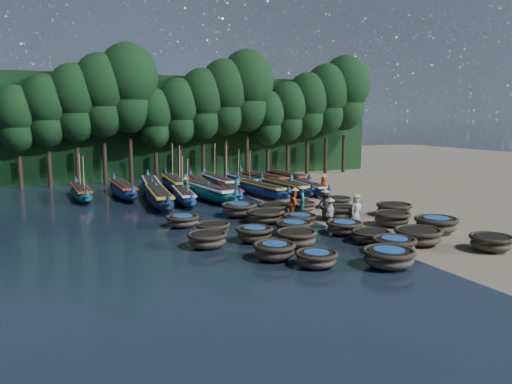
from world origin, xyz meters
name	(u,v)px	position (x,y,z in m)	size (l,w,h in m)	color
ground	(303,217)	(0.00, 0.00, 0.00)	(120.00, 120.00, 0.00)	#7D6F5B
foliage_wall	(191,127)	(0.00, 23.50, 5.00)	(40.00, 3.00, 10.00)	black
coracle_1	(316,258)	(-4.45, -9.09, 0.38)	(1.78, 1.78, 0.65)	brown
coracle_2	(389,257)	(-1.80, -10.34, 0.45)	(2.58, 2.58, 0.77)	brown
coracle_3	(394,245)	(-0.27, -8.81, 0.43)	(2.07, 2.07, 0.75)	brown
coracle_4	(491,242)	(4.14, -10.18, 0.42)	(2.18, 2.18, 0.73)	brown
coracle_5	(274,250)	(-5.58, -7.47, 0.43)	(2.20, 2.20, 0.74)	brown
coracle_6	(296,238)	(-3.66, -5.91, 0.45)	(2.00, 2.00, 0.78)	brown
coracle_7	(371,236)	(-0.02, -6.79, 0.36)	(2.04, 2.04, 0.63)	brown
coracle_8	(418,236)	(1.88, -7.92, 0.44)	(2.50, 2.50, 0.77)	brown
coracle_9	(436,224)	(4.40, -6.45, 0.49)	(2.62, 2.62, 0.85)	brown
coracle_10	(207,239)	(-7.59, -4.41, 0.42)	(1.92, 1.92, 0.74)	brown
coracle_11	(254,233)	(-5.12, -4.29, 0.43)	(1.87, 1.87, 0.74)	brown
coracle_12	(294,227)	(-2.64, -3.75, 0.41)	(2.01, 2.01, 0.70)	brown
coracle_13	(344,227)	(-0.23, -4.80, 0.41)	(2.29, 2.29, 0.70)	brown
coracle_14	(392,218)	(3.40, -4.10, 0.45)	(2.37, 2.37, 0.79)	brown
coracle_15	(213,229)	(-6.56, -2.27, 0.38)	(1.82, 1.82, 0.67)	brown
coracle_16	(265,216)	(-2.83, -0.58, 0.42)	(2.42, 2.42, 0.74)	brown
coracle_17	(300,220)	(-1.40, -2.15, 0.39)	(1.92, 1.92, 0.68)	brown
coracle_18	(338,212)	(1.60, -1.44, 0.48)	(2.20, 2.20, 0.84)	brown
coracle_19	(394,209)	(5.40, -1.85, 0.44)	(2.48, 2.48, 0.77)	brown
coracle_20	(183,220)	(-7.45, 0.36, 0.38)	(2.22, 2.22, 0.66)	brown
coracle_21	(239,209)	(-3.53, 1.72, 0.49)	(2.38, 2.38, 0.85)	brown
coracle_22	(274,209)	(-1.32, 1.32, 0.41)	(2.19, 2.19, 0.72)	brown
coracle_23	(301,206)	(0.76, 1.64, 0.37)	(2.19, 2.19, 0.64)	brown
coracle_24	(337,202)	(3.60, 1.79, 0.43)	(1.97, 1.97, 0.75)	brown
long_boat_2	(159,197)	(-7.12, 7.53, 0.61)	(2.43, 9.08, 1.60)	#10213D
long_boat_3	(184,196)	(-5.22, 8.03, 0.51)	(2.28, 7.55, 3.23)	navy
long_boat_4	(208,192)	(-3.28, 8.45, 0.62)	(2.65, 9.15, 1.62)	#0D4E48
long_boat_5	(230,191)	(-1.37, 8.94, 0.50)	(2.46, 7.43, 1.32)	navy
long_boat_6	(261,189)	(1.00, 8.38, 0.55)	(2.17, 8.24, 1.46)	navy
long_boat_7	(285,187)	(3.25, 8.80, 0.53)	(2.02, 7.94, 1.40)	#10213D
long_boat_8	(309,187)	(5.05, 8.11, 0.49)	(1.85, 7.30, 1.29)	navy
long_boat_9	(81,192)	(-11.79, 12.64, 0.53)	(1.54, 7.81, 3.32)	#0D4E48
long_boat_10	(123,189)	(-8.77, 12.55, 0.58)	(1.68, 8.63, 1.52)	navy
long_boat_11	(151,186)	(-6.36, 13.51, 0.58)	(2.64, 8.66, 1.54)	#0D4E48
long_boat_12	(175,183)	(-4.32, 14.02, 0.61)	(2.13, 9.02, 3.84)	#10213D
long_boat_13	(198,185)	(-2.75, 12.52, 0.59)	(2.69, 8.81, 1.56)	navy
long_boat_14	(219,182)	(-0.75, 13.19, 0.60)	(1.68, 8.97, 3.81)	#0D4E48
long_boat_15	(242,181)	(1.73, 13.96, 0.51)	(1.41, 7.59, 3.23)	navy
long_boat_16	(264,179)	(3.75, 13.86, 0.56)	(2.77, 8.31, 1.48)	#0D4E48
long_boat_17	(287,177)	(6.17, 14.07, 0.56)	(1.56, 8.42, 1.48)	#10213D
fisherman_0	(356,208)	(2.00, -2.66, 0.88)	(0.90, 0.69, 1.83)	beige
fisherman_1	(302,199)	(0.39, 0.80, 0.96)	(0.64, 0.75, 1.94)	#1B7274
fisherman_2	(295,203)	(-0.52, 0.11, 0.93)	(1.06, 1.09, 1.97)	#B94418
fisherman_3	(325,204)	(1.11, -0.72, 0.88)	(1.25, 1.11, 1.88)	black
fisherman_4	(330,213)	(-0.16, -3.28, 0.88)	(1.02, 0.85, 1.82)	beige
fisherman_5	(186,188)	(-4.69, 9.30, 0.84)	(1.56, 0.97, 1.80)	#1B7274
fisherman_6	(324,185)	(5.54, 6.65, 0.86)	(0.58, 0.82, 1.78)	#B94418
tree_0	(16,118)	(-16.00, 20.00, 5.97)	(3.68, 3.68, 8.68)	black
tree_1	(46,110)	(-13.70, 20.00, 6.65)	(4.09, 4.09, 9.65)	black
tree_2	(74,102)	(-11.40, 20.00, 7.32)	(4.51, 4.51, 10.63)	black
tree_3	(102,94)	(-9.10, 20.00, 8.00)	(4.92, 4.92, 11.60)	black
tree_4	(128,87)	(-6.80, 20.00, 8.67)	(5.34, 5.34, 12.58)	black
tree_5	(155,118)	(-4.50, 20.00, 5.97)	(3.68, 3.68, 8.68)	black
tree_6	(179,110)	(-2.20, 20.00, 6.65)	(4.09, 4.09, 9.65)	black
tree_7	(202,103)	(0.10, 20.00, 7.32)	(4.51, 4.51, 10.63)	black
tree_8	(225,96)	(2.40, 20.00, 8.00)	(4.92, 4.92, 11.60)	black
tree_9	(247,90)	(4.70, 20.00, 8.67)	(5.34, 5.34, 12.58)	black
tree_10	(268,118)	(7.00, 20.00, 5.97)	(3.68, 3.68, 8.68)	black
tree_11	(288,111)	(9.30, 20.00, 6.65)	(4.09, 4.09, 9.65)	black
tree_12	(308,104)	(11.60, 20.00, 7.32)	(4.51, 4.51, 10.63)	black
tree_13	(327,98)	(13.90, 20.00, 8.00)	(4.92, 4.92, 11.60)	black
tree_14	(345,92)	(16.20, 20.00, 8.67)	(5.34, 5.34, 12.58)	black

